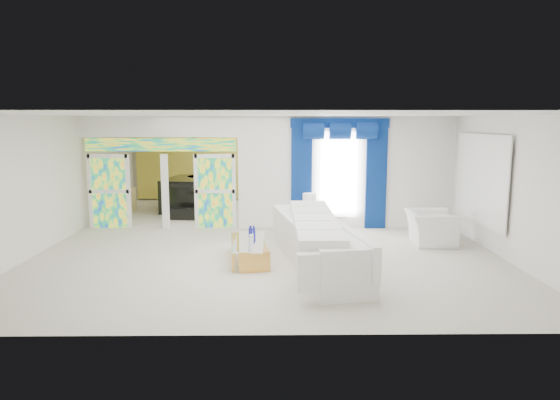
{
  "coord_description": "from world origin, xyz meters",
  "views": [
    {
      "loc": [
        0.16,
        -12.41,
        2.86
      ],
      "look_at": [
        0.3,
        -1.2,
        1.1
      ],
      "focal_mm": 32.14,
      "sensor_mm": 36.0,
      "label": 1
    }
  ],
  "objects_px": {
    "console_table": "(321,223)",
    "grand_piano": "(193,194)",
    "coffee_table": "(249,251)",
    "white_sofa": "(315,243)",
    "armchair": "(431,228)"
  },
  "relations": [
    {
      "from": "grand_piano",
      "to": "white_sofa",
      "type": "bearing_deg",
      "value": -53.3
    },
    {
      "from": "coffee_table",
      "to": "grand_piano",
      "type": "distance_m",
      "value": 6.47
    },
    {
      "from": "coffee_table",
      "to": "console_table",
      "type": "height_order",
      "value": "console_table"
    },
    {
      "from": "armchair",
      "to": "grand_piano",
      "type": "xyz_separation_m",
      "value": [
        -6.34,
        4.71,
        0.14
      ]
    },
    {
      "from": "console_table",
      "to": "armchair",
      "type": "xyz_separation_m",
      "value": [
        2.46,
        -1.38,
        0.17
      ]
    },
    {
      "from": "white_sofa",
      "to": "console_table",
      "type": "xyz_separation_m",
      "value": [
        0.4,
        3.07,
        -0.22
      ]
    },
    {
      "from": "coffee_table",
      "to": "grand_piano",
      "type": "bearing_deg",
      "value": 109.28
    },
    {
      "from": "white_sofa",
      "to": "armchair",
      "type": "height_order",
      "value": "white_sofa"
    },
    {
      "from": "coffee_table",
      "to": "grand_piano",
      "type": "height_order",
      "value": "grand_piano"
    },
    {
      "from": "white_sofa",
      "to": "armchair",
      "type": "xyz_separation_m",
      "value": [
        2.86,
        1.69,
        -0.04
      ]
    },
    {
      "from": "coffee_table",
      "to": "grand_piano",
      "type": "relative_size",
      "value": 0.87
    },
    {
      "from": "console_table",
      "to": "grand_piano",
      "type": "xyz_separation_m",
      "value": [
        -3.88,
        3.33,
        0.31
      ]
    },
    {
      "from": "armchair",
      "to": "console_table",
      "type": "bearing_deg",
      "value": 64.11
    },
    {
      "from": "coffee_table",
      "to": "white_sofa",
      "type": "bearing_deg",
      "value": -12.53
    },
    {
      "from": "console_table",
      "to": "grand_piano",
      "type": "relative_size",
      "value": 0.62
    }
  ]
}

